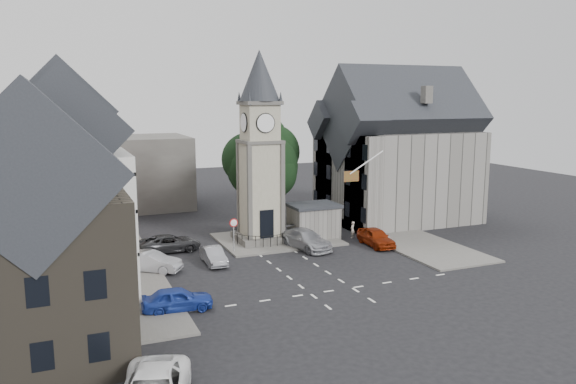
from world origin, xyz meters
name	(u,v)px	position (x,y,z in m)	size (l,w,h in m)	color
ground	(298,267)	(0.00, 0.00, 0.00)	(120.00, 120.00, 0.00)	black
pavement_west	(113,263)	(-12.50, 6.00, 0.07)	(6.00, 30.00, 0.14)	#595651
pavement_east	(380,229)	(12.00, 8.00, 0.07)	(6.00, 26.00, 0.14)	#595651
central_island	(277,239)	(1.50, 8.00, 0.08)	(10.00, 8.00, 0.16)	#595651
road_markings	(332,291)	(0.00, -5.50, 0.01)	(20.00, 8.00, 0.01)	silver
clock_tower	(260,148)	(0.00, 7.99, 8.12)	(4.86, 4.86, 16.25)	#4C4944
stone_shelter	(313,221)	(4.80, 7.50, 1.55)	(4.30, 3.30, 3.08)	slate
town_tree	(262,155)	(2.00, 13.00, 6.97)	(7.20, 7.20, 10.80)	black
warning_sign_post	(234,229)	(-3.20, 5.43, 2.03)	(0.70, 0.19, 2.85)	black
terrace_pink	(62,164)	(-15.50, 16.00, 6.58)	(8.10, 7.60, 12.80)	tan
terrace_cream	(64,176)	(-15.50, 8.00, 6.58)	(8.10, 7.60, 12.80)	#EBE4C5
terrace_tudor	(67,200)	(-15.50, 0.00, 6.19)	(8.10, 7.60, 12.00)	silver
building_sw_stone	(38,252)	(-17.00, -9.00, 5.35)	(8.60, 7.60, 10.40)	#3F392F
backdrop_west	(96,174)	(-12.00, 28.00, 4.00)	(20.00, 10.00, 8.00)	#4C4944
east_building	(396,159)	(15.59, 11.00, 6.26)	(14.40, 11.40, 12.60)	slate
east_boundary_wall	(344,223)	(9.20, 10.00, 0.45)	(0.40, 16.00, 0.90)	slate
flagpole	(366,162)	(8.00, 4.00, 7.00)	(3.68, 0.10, 2.74)	white
car_west_blue	(177,299)	(-9.90, -5.04, 0.70)	(1.66, 4.13, 1.41)	#1C359A
car_west_silver	(151,262)	(-10.16, 3.11, 0.73)	(1.55, 4.45, 1.47)	#A2A3AA
car_west_grey	(170,243)	(-7.89, 7.87, 0.70)	(2.32, 5.02, 1.40)	#292A2C
car_island_silver	(213,256)	(-5.50, 3.21, 0.63)	(1.33, 3.82, 1.26)	gray
car_island_east	(306,239)	(2.69, 4.50, 0.78)	(2.20, 5.40, 1.57)	#A4A6AC
car_east_red	(376,237)	(8.50, 3.00, 0.75)	(1.78, 4.42, 1.51)	maroon
pedestrian	(352,230)	(8.00, 6.16, 0.74)	(0.54, 0.35, 1.48)	#BBAC9A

